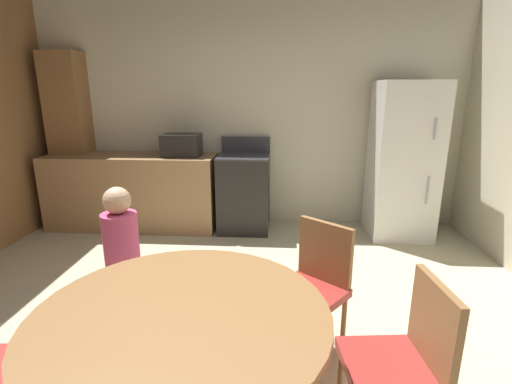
% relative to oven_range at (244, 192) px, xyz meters
% --- Properties ---
extents(ground_plane, '(14.00, 14.00, 0.00)m').
position_rel_oven_range_xyz_m(ground_plane, '(0.04, -2.42, -0.47)').
color(ground_plane, beige).
extents(wall_back, '(5.47, 0.12, 2.70)m').
position_rel_oven_range_xyz_m(wall_back, '(0.04, 0.40, 0.88)').
color(wall_back, beige).
rests_on(wall_back, ground).
extents(kitchen_counter, '(2.05, 0.60, 0.90)m').
position_rel_oven_range_xyz_m(kitchen_counter, '(-1.37, -0.00, -0.02)').
color(kitchen_counter, '#9E754C').
rests_on(kitchen_counter, ground).
extents(pantry_column, '(0.44, 0.36, 2.10)m').
position_rel_oven_range_xyz_m(pantry_column, '(-2.18, 0.18, 0.58)').
color(pantry_column, olive).
rests_on(pantry_column, ground).
extents(oven_range, '(0.60, 0.60, 1.10)m').
position_rel_oven_range_xyz_m(oven_range, '(0.00, 0.00, 0.00)').
color(oven_range, black).
rests_on(oven_range, ground).
extents(refrigerator, '(0.68, 0.68, 1.76)m').
position_rel_oven_range_xyz_m(refrigerator, '(1.82, -0.05, 0.41)').
color(refrigerator, white).
rests_on(refrigerator, ground).
extents(microwave, '(0.44, 0.32, 0.26)m').
position_rel_oven_range_xyz_m(microwave, '(-0.74, -0.00, 0.56)').
color(microwave, black).
rests_on(microwave, kitchen_counter).
extents(dining_table, '(1.27, 1.27, 0.76)m').
position_rel_oven_range_xyz_m(dining_table, '(0.03, -2.98, 0.14)').
color(dining_table, olive).
rests_on(dining_table, ground).
extents(chair_northeast, '(0.56, 0.56, 0.87)m').
position_rel_oven_range_xyz_m(chair_northeast, '(0.65, -2.22, 0.03)').
color(chair_northeast, olive).
rests_on(chair_northeast, ground).
extents(chair_east, '(0.44, 0.44, 0.87)m').
position_rel_oven_range_xyz_m(chair_east, '(1.01, -2.88, 0.03)').
color(chair_east, olive).
rests_on(chair_east, ground).
extents(person_child, '(0.31, 0.31, 1.09)m').
position_rel_oven_range_xyz_m(person_child, '(-0.57, -2.20, 0.11)').
color(person_child, '#3D4C84').
rests_on(person_child, ground).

